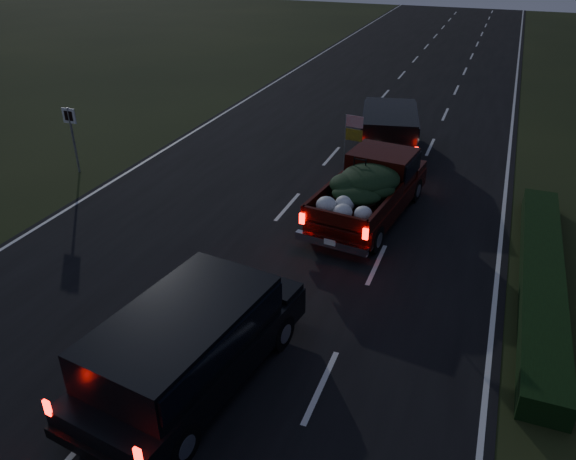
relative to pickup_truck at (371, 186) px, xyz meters
The scene contains 7 objects.
ground 6.04m from the pickup_truck, 116.83° to the right, with size 120.00×120.00×0.00m, color black.
road_asphalt 6.04m from the pickup_truck, 116.83° to the right, with size 14.00×120.00×0.02m, color black.
hedge_row 5.67m from the pickup_truck, 24.22° to the right, with size 1.00×10.00×0.60m, color black.
route_sign 11.20m from the pickup_truck, behind, with size 0.55×0.08×2.50m.
pickup_truck is the anchor object (origin of this frame).
lead_suv 5.82m from the pickup_truck, 96.32° to the left, with size 3.19×5.54×1.50m.
rear_suv 8.81m from the pickup_truck, 100.25° to the right, with size 2.98×5.63×1.54m.
Camera 1 is at (6.01, -10.69, 8.28)m, focal length 35.00 mm.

